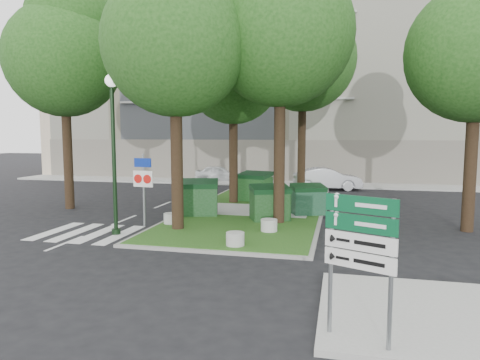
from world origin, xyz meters
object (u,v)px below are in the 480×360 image
(car_silver, at_px, (327,179))
(litter_bin, at_px, (315,200))
(tree_median_mid, at_px, (235,67))
(street_lamp, at_px, (113,135))
(dumpster_b, at_px, (255,187))
(car_white, at_px, (219,173))
(dumpster_a, at_px, (199,198))
(dumpster_c, at_px, (270,203))
(bollard_right, at_px, (269,225))
(tree_street_left, at_px, (66,48))
(dumpster_d, at_px, (308,200))
(traffic_sign_pole, at_px, (144,180))
(directional_sign, at_px, (360,246))
(tree_street_right, at_px, (480,39))
(bollard_left, at_px, (171,218))
(tree_median_near_left, at_px, (178,30))
(bollard_mid, at_px, (235,239))
(tree_median_far, at_px, (305,48))
(tree_median_near_right, at_px, (283,19))

(car_silver, bearing_deg, litter_bin, 169.86)
(tree_median_mid, relative_size, street_lamp, 1.75)
(dumpster_b, height_order, car_white, dumpster_b)
(dumpster_a, bearing_deg, dumpster_b, 55.43)
(dumpster_c, bearing_deg, bollard_right, -105.33)
(tree_street_left, relative_size, car_silver, 2.49)
(dumpster_c, distance_m, street_lamp, 6.69)
(dumpster_d, bearing_deg, car_silver, 65.60)
(tree_median_mid, xyz_separation_m, bollard_right, (2.79, -6.23, -6.64))
(traffic_sign_pole, height_order, car_white, traffic_sign_pole)
(dumpster_c, distance_m, directional_sign, 10.45)
(dumpster_d, bearing_deg, tree_street_right, -35.12)
(bollard_right, bearing_deg, bollard_left, 173.59)
(tree_median_near_left, xyz_separation_m, tree_median_mid, (0.50, 6.50, -0.34))
(tree_median_mid, bearing_deg, bollard_mid, -76.15)
(tree_street_left, bearing_deg, street_lamp, -42.61)
(tree_median_mid, height_order, tree_median_far, tree_median_far)
(tree_median_near_right, relative_size, dumpster_d, 6.73)
(tree_street_left, xyz_separation_m, car_silver, (11.91, 10.05, -6.92))
(tree_median_far, relative_size, dumpster_b, 6.16)
(tree_median_near_right, height_order, traffic_sign_pole, tree_median_near_right)
(bollard_right, bearing_deg, tree_median_far, 87.48)
(dumpster_a, height_order, car_white, dumpster_a)
(litter_bin, bearing_deg, bollard_left, -136.00)
(directional_sign, bearing_deg, street_lamp, 165.81)
(tree_median_mid, xyz_separation_m, tree_street_right, (10.00, -4.00, 0.00))
(dumpster_a, xyz_separation_m, car_silver, (5.14, 10.77, -0.13))
(tree_median_mid, xyz_separation_m, street_lamp, (-2.59, -7.52, -3.40))
(bollard_mid, bearing_deg, car_silver, 81.47)
(dumpster_d, relative_size, bollard_mid, 2.93)
(tree_median_near_right, height_order, dumpster_a, tree_median_near_right)
(tree_median_near_left, bearing_deg, bollard_left, 133.66)
(tree_median_near_left, bearing_deg, dumpster_b, 79.26)
(tree_median_near_right, relative_size, tree_street_left, 1.04)
(tree_median_far, distance_m, dumpster_b, 8.13)
(tree_street_left, bearing_deg, litter_bin, 11.39)
(car_white, bearing_deg, dumpster_b, -158.85)
(tree_street_left, height_order, bollard_mid, tree_street_left)
(tree_median_mid, height_order, bollard_left, tree_median_mid)
(tree_median_near_right, xyz_separation_m, dumpster_b, (-2.12, 5.26, -7.13))
(tree_median_far, distance_m, dumpster_c, 10.38)
(tree_median_near_right, relative_size, dumpster_b, 5.92)
(tree_median_near_left, xyz_separation_m, dumpster_a, (-0.22, 2.78, -6.46))
(dumpster_b, height_order, dumpster_d, dumpster_b)
(dumpster_d, bearing_deg, tree_median_far, 75.95)
(litter_bin, height_order, directional_sign, directional_sign)
(street_lamp, bearing_deg, car_white, 94.24)
(directional_sign, height_order, car_silver, directional_sign)
(tree_median_far, relative_size, bollard_mid, 20.53)
(tree_street_right, height_order, dumpster_c, tree_street_right)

